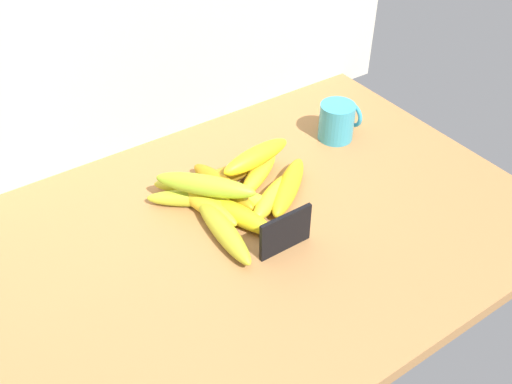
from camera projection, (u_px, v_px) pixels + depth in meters
counter_top at (256, 233)px, 110.51cm from camera, size 110.00×76.00×3.00cm
back_wall at (147, 1)px, 113.83cm from camera, size 130.00×2.00×70.00cm
chalkboard_sign at (285, 233)px, 102.73cm from camera, size 11.00×1.80×8.40cm
coffee_mug at (337, 121)px, 130.52cm from camera, size 9.61×8.11×8.79cm
banana_0 at (190, 198)px, 113.60cm from camera, size 16.41×12.61×3.46cm
banana_1 at (204, 204)px, 111.93cm from camera, size 7.64×18.46×3.97cm
banana_2 at (244, 200)px, 113.07cm from camera, size 12.61×14.78×3.68cm
banana_3 at (222, 208)px, 111.16cm from camera, size 9.71×16.89×3.66cm
banana_4 at (288, 187)px, 115.72cm from camera, size 17.72×15.35×4.32cm
banana_5 at (239, 215)px, 109.36cm from camera, size 8.95×16.78×3.98cm
banana_6 at (259, 173)px, 119.58cm from camera, size 15.67×11.70×3.71cm
banana_7 at (203, 187)px, 115.98cm from camera, size 18.16×16.22×3.75cm
banana_8 at (273, 197)px, 113.57cm from camera, size 15.81×10.87×3.90cm
banana_9 at (222, 187)px, 115.65cm from camera, size 6.62×19.30×4.27cm
banana_10 at (223, 229)px, 106.23cm from camera, size 5.67×21.16×4.09cm
banana_11 at (225, 176)px, 118.71cm from camera, size 15.62×5.31×3.90cm
banana_12 at (256, 156)px, 117.59cm from camera, size 17.61×6.45×4.16cm
banana_13 at (205, 185)px, 109.90cm from camera, size 16.61×17.95×4.17cm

